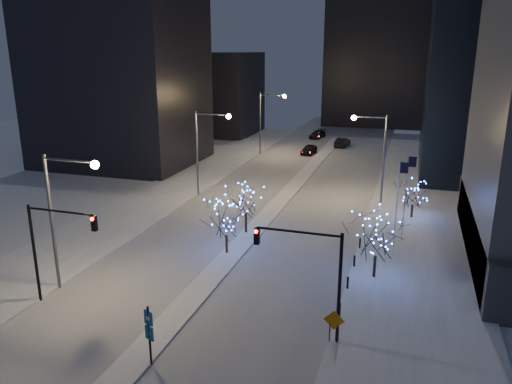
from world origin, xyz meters
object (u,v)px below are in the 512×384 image
at_px(street_lamp_east, 376,147).
at_px(wayfinding_sign, 149,330).
at_px(holiday_tree_plaza_near, 377,236).
at_px(street_lamp_w_mid, 205,142).
at_px(street_lamp_w_far, 266,115).
at_px(holiday_tree_median_far, 246,199).
at_px(car_mid, 342,142).
at_px(construction_sign, 334,323).
at_px(car_far, 318,134).
at_px(traffic_signal_west, 52,239).
at_px(holiday_tree_plaza_far, 414,193).
at_px(holiday_tree_median_near, 226,219).
at_px(street_lamp_w_near, 62,205).
at_px(car_near, 309,149).
at_px(traffic_signal_east, 313,267).

height_order(street_lamp_east, wayfinding_sign, street_lamp_east).
xyz_separation_m(street_lamp_east, holiday_tree_plaza_near, (1.78, -19.44, -3.03)).
distance_m(street_lamp_w_mid, street_lamp_w_far, 25.00).
bearing_deg(street_lamp_east, wayfinding_sign, -104.87).
distance_m(street_lamp_w_mid, holiday_tree_plaza_near, 26.69).
height_order(street_lamp_w_mid, holiday_tree_median_far, street_lamp_w_mid).
xyz_separation_m(car_mid, construction_sign, (8.25, -61.60, 0.61)).
bearing_deg(car_mid, car_far, -42.92).
bearing_deg(traffic_signal_west, holiday_tree_plaza_far, 48.61).
relative_size(street_lamp_w_far, holiday_tree_plaza_near, 1.93).
bearing_deg(car_far, holiday_tree_plaza_near, -65.37).
height_order(street_lamp_w_far, holiday_tree_median_far, street_lamp_w_far).
bearing_deg(holiday_tree_median_near, street_lamp_w_far, 101.77).
distance_m(street_lamp_w_far, holiday_tree_median_far, 36.49).
xyz_separation_m(holiday_tree_plaza_near, holiday_tree_plaza_far, (2.51, 15.32, -0.69)).
xyz_separation_m(street_lamp_w_far, car_mid, (10.99, 10.45, -5.70)).
bearing_deg(street_lamp_w_near, holiday_tree_median_near, 48.39).
relative_size(traffic_signal_west, holiday_tree_plaza_far, 1.70).
relative_size(street_lamp_w_far, car_mid, 2.07).
height_order(holiday_tree_plaza_near, construction_sign, holiday_tree_plaza_near).
relative_size(car_mid, car_far, 0.96).
height_order(street_lamp_w_near, holiday_tree_median_far, street_lamp_w_near).
xyz_separation_m(street_lamp_east, car_mid, (-8.03, 32.45, -5.66)).
xyz_separation_m(street_lamp_w_near, traffic_signal_west, (0.50, -2.00, -1.74)).
xyz_separation_m(car_mid, holiday_tree_median_far, (-2.55, -45.81, 2.59)).
height_order(street_lamp_w_mid, traffic_signal_west, street_lamp_w_mid).
distance_m(street_lamp_w_mid, construction_sign, 32.87).
relative_size(street_lamp_w_near, holiday_tree_plaza_far, 2.43).
distance_m(traffic_signal_west, car_near, 54.84).
xyz_separation_m(car_near, car_far, (-1.49, 15.38, -0.05)).
bearing_deg(traffic_signal_east, street_lamp_east, 87.74).
relative_size(street_lamp_w_mid, holiday_tree_median_far, 2.03).
bearing_deg(car_far, car_mid, -41.44).
bearing_deg(construction_sign, car_near, 103.08).
xyz_separation_m(street_lamp_w_far, holiday_tree_plaza_far, (23.31, -26.12, -3.77)).
xyz_separation_m(street_lamp_east, construction_sign, (0.22, -29.16, -5.05)).
relative_size(street_lamp_w_near, wayfinding_sign, 2.77).
xyz_separation_m(car_near, holiday_tree_plaza_near, (14.17, -43.79, 2.64)).
relative_size(traffic_signal_east, holiday_tree_plaza_near, 1.35).
bearing_deg(holiday_tree_plaza_near, holiday_tree_median_near, 175.66).
height_order(car_mid, holiday_tree_median_far, holiday_tree_median_far).
xyz_separation_m(traffic_signal_east, car_near, (-11.25, 53.35, -3.98)).
relative_size(street_lamp_east, traffic_signal_west, 1.43).
height_order(street_lamp_east, car_near, street_lamp_east).
bearing_deg(street_lamp_w_near, traffic_signal_west, -76.04).
bearing_deg(car_near, holiday_tree_plaza_near, -65.99).
relative_size(traffic_signal_east, holiday_tree_plaza_far, 1.70).
bearing_deg(traffic_signal_west, holiday_tree_plaza_near, 27.49).
bearing_deg(traffic_signal_west, street_lamp_east, 58.31).
height_order(street_lamp_w_near, wayfinding_sign, street_lamp_w_near).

